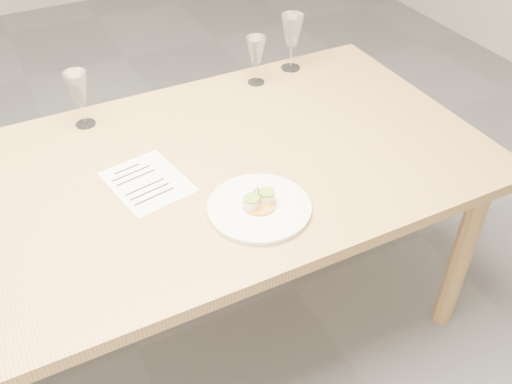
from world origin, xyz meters
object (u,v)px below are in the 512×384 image
recipe_sheet (147,182)px  wine_glass_3 (256,52)px  wine_glass_4 (292,32)px  dining_table (107,212)px  dinner_plate (259,207)px  wine_glass_2 (78,89)px

recipe_sheet → wine_glass_3: wine_glass_3 is taller
recipe_sheet → wine_glass_4: (0.73, 0.43, 0.15)m
dining_table → recipe_sheet: (0.13, -0.00, 0.07)m
wine_glass_3 → dinner_plate: bearing=-116.3°
dining_table → wine_glass_4: bearing=26.3°
wine_glass_4 → wine_glass_2: bearing=-177.4°
recipe_sheet → wine_glass_2: wine_glass_2 is taller
wine_glass_4 → wine_glass_3: bearing=-166.7°
recipe_sheet → wine_glass_2: 0.42m
wine_glass_3 → wine_glass_4: (0.17, 0.04, 0.03)m
wine_glass_2 → dinner_plate: bearing=-63.8°
dining_table → recipe_sheet: recipe_sheet is taller
recipe_sheet → wine_glass_2: size_ratio=1.50×
dining_table → recipe_sheet: bearing=-1.5°
wine_glass_2 → wine_glass_4: (0.82, 0.04, 0.02)m
dinner_plate → wine_glass_2: wine_glass_2 is taller
wine_glass_3 → recipe_sheet: bearing=-145.2°
dinner_plate → wine_glass_4: (0.49, 0.69, 0.14)m
recipe_sheet → wine_glass_3: (0.56, 0.39, 0.13)m
dinner_plate → recipe_sheet: bearing=132.3°
dinner_plate → wine_glass_3: (0.32, 0.65, 0.11)m
dining_table → wine_glass_2: 0.44m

